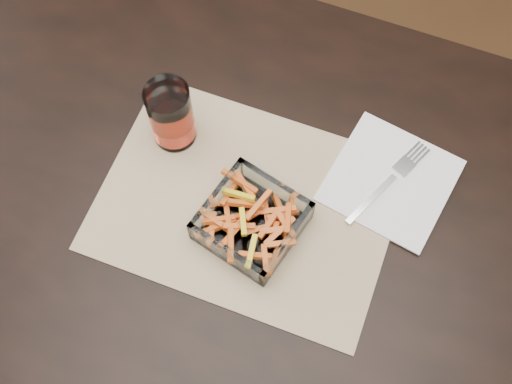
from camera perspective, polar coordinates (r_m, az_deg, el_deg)
dining_table at (r=1.07m, az=-1.19°, el=-4.38°), size 1.60×0.90×0.75m
placemat at (r=1.00m, az=-0.82°, el=-1.05°), size 0.45×0.33×0.00m
glass_bowl at (r=0.96m, az=-0.39°, el=-2.70°), size 0.16×0.16×0.05m
tumbler at (r=1.01m, az=-7.54°, el=6.70°), size 0.07×0.07×0.12m
napkin at (r=1.03m, az=11.87°, el=1.03°), size 0.21×0.21×0.00m
fork at (r=1.03m, az=11.82°, el=1.03°), size 0.09×0.18×0.00m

